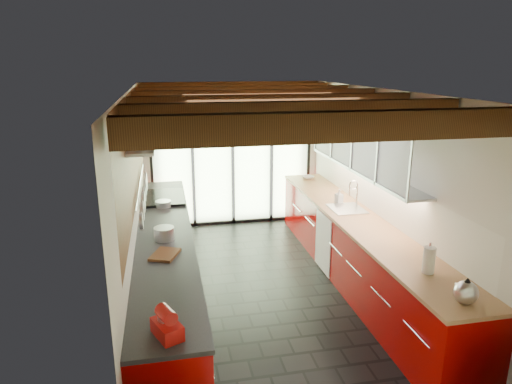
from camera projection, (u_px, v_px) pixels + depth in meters
ground at (265, 290)px, 6.09m from camera, size 5.50×5.50×0.00m
room_shell at (266, 169)px, 5.63m from camera, size 5.50×5.50×5.50m
ceiling_beams at (259, 100)px, 5.77m from camera, size 3.14×5.06×4.90m
glass_door at (232, 136)px, 8.17m from camera, size 2.95×0.10×2.90m
left_counter at (166, 266)px, 5.71m from camera, size 0.68×5.00×0.92m
range_stove at (165, 226)px, 7.08m from camera, size 0.66×0.90×0.97m
right_counter at (356, 250)px, 6.21m from camera, size 0.68×5.00×0.92m
sink_assembly at (348, 206)px, 6.45m from camera, size 0.45×0.52×0.43m
upper_cabinets_right at (364, 145)px, 6.14m from camera, size 0.34×3.00×3.00m
left_wall_fixtures at (143, 158)px, 5.55m from camera, size 0.28×2.60×0.96m
stand_mixer at (167, 324)px, 3.45m from camera, size 0.26×0.32×0.25m
pot_large at (164, 234)px, 5.33m from camera, size 0.27×0.27×0.15m
pot_small at (163, 204)px, 6.56m from camera, size 0.25×0.25×0.09m
cutting_board at (165, 255)px, 4.90m from camera, size 0.36×0.41×0.03m
kettle at (466, 291)px, 3.93m from camera, size 0.22×0.26×0.24m
paper_towel at (429, 260)px, 4.47m from camera, size 0.15×0.15×0.32m
soap_bottle at (339, 196)px, 6.70m from camera, size 0.12×0.12×0.21m
bowl at (308, 177)px, 8.13m from camera, size 0.26×0.26×0.05m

